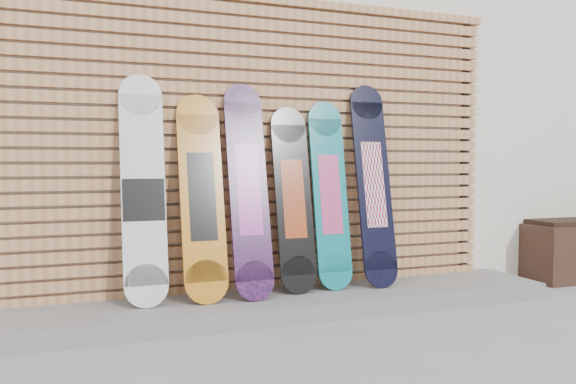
% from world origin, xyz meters
% --- Properties ---
extents(ground, '(80.00, 80.00, 0.00)m').
position_xyz_m(ground, '(0.00, 0.00, 0.00)').
color(ground, gray).
rests_on(ground, ground).
extents(building, '(12.00, 5.00, 3.60)m').
position_xyz_m(building, '(0.50, 3.50, 1.80)').
color(building, silver).
rests_on(building, ground).
extents(concrete_step, '(4.60, 0.70, 0.12)m').
position_xyz_m(concrete_step, '(-0.15, 0.68, 0.06)').
color(concrete_step, slate).
rests_on(concrete_step, ground).
extents(slat_wall, '(4.26, 0.08, 2.29)m').
position_xyz_m(slat_wall, '(-0.15, 0.97, 1.21)').
color(slat_wall, '#B5794B').
rests_on(slat_wall, ground).
extents(snowboard_0, '(0.29, 0.32, 1.55)m').
position_xyz_m(snowboard_0, '(-0.85, 0.78, 0.88)').
color(snowboard_0, silver).
rests_on(snowboard_0, concrete_step).
extents(snowboard_1, '(0.30, 0.37, 1.42)m').
position_xyz_m(snowboard_1, '(-0.46, 0.76, 0.83)').
color(snowboard_1, '#C87715').
rests_on(snowboard_1, concrete_step).
extents(snowboard_2, '(0.28, 0.39, 1.51)m').
position_xyz_m(snowboard_2, '(-0.14, 0.75, 0.87)').
color(snowboard_2, black).
rests_on(snowboard_2, concrete_step).
extents(snowboard_3, '(0.27, 0.30, 1.36)m').
position_xyz_m(snowboard_3, '(0.22, 0.79, 0.80)').
color(snowboard_3, black).
rests_on(snowboard_3, concrete_step).
extents(snowboard_4, '(0.27, 0.28, 1.41)m').
position_xyz_m(snowboard_4, '(0.52, 0.81, 0.82)').
color(snowboard_4, '#0D7883').
rests_on(snowboard_4, concrete_step).
extents(snowboard_5, '(0.28, 0.33, 1.55)m').
position_xyz_m(snowboard_5, '(0.87, 0.78, 0.89)').
color(snowboard_5, black).
rests_on(snowboard_5, concrete_step).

